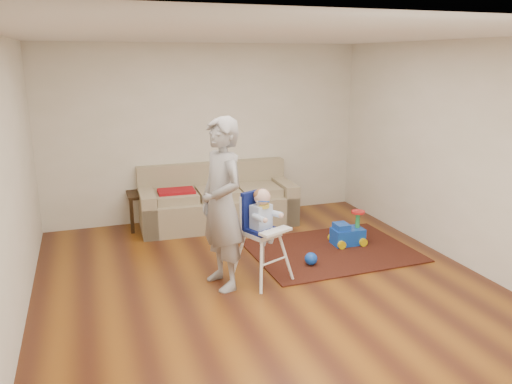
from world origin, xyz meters
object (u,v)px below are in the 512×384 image
object	(u,v)px
side_table	(146,209)
toy_ball	(311,259)
sofa	(217,196)
high_chair	(262,237)
ride_on_toy	(348,228)
adult	(222,205)

from	to	relation	value
side_table	toy_ball	bearing A→B (deg)	-51.92
sofa	high_chair	size ratio (longest dim) A/B	2.16
ride_on_toy	adult	size ratio (longest dim) A/B	0.24
ride_on_toy	high_chair	bearing A→B (deg)	-154.46
sofa	ride_on_toy	xyz separation A→B (m)	(1.45, -1.45, -0.20)
side_table	ride_on_toy	xyz separation A→B (m)	(2.49, -1.70, -0.02)
toy_ball	adult	size ratio (longest dim) A/B	0.08
ride_on_toy	adult	world-z (taller)	adult
toy_ball	high_chair	world-z (taller)	high_chair
toy_ball	adult	xyz separation A→B (m)	(-1.16, -0.15, 0.85)
side_table	ride_on_toy	size ratio (longest dim) A/B	1.17
adult	high_chair	bearing A→B (deg)	74.98
sofa	ride_on_toy	distance (m)	2.06
toy_ball	high_chair	distance (m)	0.84
ride_on_toy	toy_ball	bearing A→B (deg)	-146.37
sofa	high_chair	bearing A→B (deg)	-88.65
sofa	adult	xyz separation A→B (m)	(-0.50, -2.09, 0.50)
ride_on_toy	sofa	bearing A→B (deg)	136.55
ride_on_toy	adult	xyz separation A→B (m)	(-1.94, -0.64, 0.70)
toy_ball	adult	bearing A→B (deg)	-172.47
side_table	ride_on_toy	world-z (taller)	side_table
side_table	adult	distance (m)	2.50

